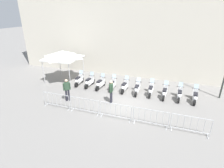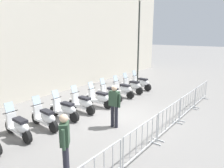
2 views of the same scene
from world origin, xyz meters
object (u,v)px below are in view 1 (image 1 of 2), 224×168
at_px(barrier_segment_0, 57,101).
at_px(barrier_segment_4, 190,125).
at_px(motorcycle_5, 137,89).
at_px(barrier_segment_1, 84,106).
at_px(barrier_segment_3, 151,118).
at_px(canopy_tent, 63,55).
at_px(motorcycle_1, 89,82).
at_px(officer_mid_plaza, 67,89).
at_px(motorcycle_4, 125,86).
at_px(motorcycle_8, 179,94).
at_px(motorcycle_6, 151,90).
at_px(motorcycle_2, 100,84).
at_px(officer_near_row_end, 111,90).
at_px(motorcycle_9, 195,97).
at_px(barrier_segment_2, 115,111).
at_px(motorcycle_0, 79,80).
at_px(motorcycle_7, 165,92).
at_px(motorcycle_3, 112,85).

xyz_separation_m(barrier_segment_0, barrier_segment_4, (8.61, -0.22, 0.00)).
xyz_separation_m(motorcycle_5, barrier_segment_1, (-2.80, -3.91, 0.07)).
distance_m(barrier_segment_3, barrier_segment_4, 2.15).
relative_size(motorcycle_5, canopy_tent, 0.57).
bearing_deg(barrier_segment_4, motorcycle_1, 151.77).
xyz_separation_m(barrier_segment_3, officer_mid_plaza, (-6.27, 1.31, 0.46)).
xyz_separation_m(motorcycle_4, barrier_segment_3, (2.59, -4.19, 0.07)).
bearing_deg(motorcycle_8, motorcycle_6, 176.15).
distance_m(motorcycle_2, motorcycle_8, 6.49).
height_order(motorcycle_5, officer_near_row_end, officer_near_row_end).
relative_size(motorcycle_9, officer_mid_plaza, 1.00).
bearing_deg(barrier_segment_1, barrier_segment_2, -1.50).
relative_size(motorcycle_0, barrier_segment_4, 0.83).
relative_size(motorcycle_8, barrier_segment_0, 0.83).
bearing_deg(motorcycle_4, motorcycle_6, -1.78).
bearing_deg(motorcycle_7, barrier_segment_3, -99.27).
xyz_separation_m(motorcycle_3, canopy_tent, (-5.11, 0.82, 2.06)).
bearing_deg(canopy_tent, barrier_segment_3, -29.85).
bearing_deg(motorcycle_2, motorcycle_7, -1.74).
bearing_deg(motorcycle_0, barrier_segment_3, -31.98).
distance_m(barrier_segment_1, officer_near_row_end, 2.31).
height_order(motorcycle_2, officer_mid_plaza, officer_mid_plaza).
relative_size(motorcycle_7, barrier_segment_2, 0.83).
bearing_deg(motorcycle_6, canopy_tent, 173.77).
xyz_separation_m(motorcycle_4, motorcycle_9, (5.40, -0.26, 0.00)).
height_order(motorcycle_0, barrier_segment_0, motorcycle_0).
distance_m(motorcycle_7, motorcycle_8, 1.08).
height_order(motorcycle_1, motorcycle_9, same).
bearing_deg(motorcycle_0, officer_mid_plaza, -78.06).
relative_size(motorcycle_3, motorcycle_9, 1.00).
distance_m(motorcycle_4, canopy_tent, 6.57).
distance_m(motorcycle_0, barrier_segment_0, 4.17).
height_order(motorcycle_3, barrier_segment_2, motorcycle_3).
xyz_separation_m(motorcycle_1, motorcycle_4, (3.25, -0.04, 0.00)).
height_order(motorcycle_4, motorcycle_7, same).
bearing_deg(barrier_segment_4, officer_mid_plaza, 170.79).
bearing_deg(barrier_segment_2, motorcycle_1, 131.40).
xyz_separation_m(motorcycle_6, barrier_segment_2, (-1.73, -4.07, 0.07)).
height_order(motorcycle_5, barrier_segment_2, motorcycle_5).
xyz_separation_m(motorcycle_3, barrier_segment_2, (1.51, -4.15, 0.07)).
distance_m(motorcycle_0, motorcycle_9, 9.73).
distance_m(motorcycle_2, motorcycle_6, 4.33).
distance_m(motorcycle_0, barrier_segment_3, 8.14).
bearing_deg(barrier_segment_2, officer_near_row_end, 114.96).
xyz_separation_m(barrier_segment_4, officer_near_row_end, (-5.21, 2.06, 0.46)).
bearing_deg(motorcycle_9, canopy_tent, 174.56).
xyz_separation_m(motorcycle_8, officer_mid_plaza, (-8.01, -2.67, 0.53)).
height_order(motorcycle_0, officer_mid_plaza, officer_mid_plaza).
xyz_separation_m(motorcycle_0, motorcycle_2, (2.15, -0.17, 0.00)).
xyz_separation_m(motorcycle_7, barrier_segment_0, (-7.11, -3.81, 0.07)).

